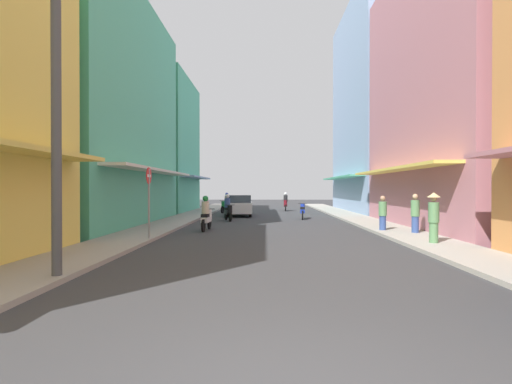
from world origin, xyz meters
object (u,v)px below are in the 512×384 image
object	(u,v)px
motorbike_white	(206,215)
utility_pole	(56,107)
motorbike_black	(228,209)
pedestrian_foreground	(383,214)
pedestrian_midway	(434,216)
motorbike_blue	(303,211)
pedestrian_far	(415,215)
parked_car	(239,205)
motorbike_maroon	(286,203)
street_sign_no_entry	(149,194)
motorbike_green	(226,204)

from	to	relation	value
motorbike_white	utility_pole	size ratio (longest dim) A/B	0.26
motorbike_black	pedestrian_foreground	distance (m)	9.57
pedestrian_midway	motorbike_blue	bearing A→B (deg)	105.26
pedestrian_far	pedestrian_midway	distance (m)	3.07
parked_car	pedestrian_midway	xyz separation A→B (m)	(7.32, -14.35, 0.26)
pedestrian_far	pedestrian_midway	bearing A→B (deg)	-99.87
motorbike_maroon	street_sign_no_entry	world-z (taller)	street_sign_no_entry
motorbike_black	pedestrian_far	distance (m)	10.98
parked_car	pedestrian_foreground	bearing A→B (deg)	-56.47
pedestrian_far	street_sign_no_entry	xyz separation A→B (m)	(-10.20, -2.07, 0.87)
pedestrian_far	utility_pole	world-z (taller)	utility_pole
pedestrian_far	pedestrian_foreground	bearing A→B (deg)	135.09
pedestrian_midway	street_sign_no_entry	xyz separation A→B (m)	(-9.67, 0.95, 0.72)
motorbike_blue	utility_pole	xyz separation A→B (m)	(-6.58, -16.84, 3.06)
pedestrian_far	motorbike_blue	bearing A→B (deg)	113.16
motorbike_white	pedestrian_far	world-z (taller)	pedestrian_far
motorbike_green	street_sign_no_entry	world-z (taller)	street_sign_no_entry
pedestrian_foreground	street_sign_no_entry	bearing A→B (deg)	-161.53
motorbike_blue	pedestrian_foreground	size ratio (longest dim) A/B	1.14
motorbike_blue	street_sign_no_entry	size ratio (longest dim) A/B	0.68
motorbike_blue	pedestrian_midway	xyz separation A→B (m)	(3.19, -11.71, 0.49)
motorbike_green	utility_pole	world-z (taller)	utility_pole
parked_car	pedestrian_midway	size ratio (longest dim) A/B	2.36
pedestrian_far	utility_pole	bearing A→B (deg)	-141.65
street_sign_no_entry	parked_car	bearing A→B (deg)	80.07
motorbike_maroon	pedestrian_midway	distance (m)	21.12
pedestrian_foreground	motorbike_green	bearing A→B (deg)	120.16
motorbike_white	pedestrian_foreground	xyz separation A→B (m)	(7.69, -0.67, 0.09)
motorbike_maroon	pedestrian_foreground	xyz separation A→B (m)	(3.32, -16.75, 0.09)
motorbike_blue	utility_pole	world-z (taller)	utility_pole
pedestrian_far	motorbike_white	bearing A→B (deg)	169.10
motorbike_blue	pedestrian_far	distance (m)	9.46
motorbike_blue	motorbike_maroon	world-z (taller)	motorbike_maroon
pedestrian_far	pedestrian_midway	world-z (taller)	pedestrian_midway
parked_car	street_sign_no_entry	distance (m)	13.64
motorbike_black	pedestrian_midway	distance (m)	12.85
pedestrian_midway	utility_pole	size ratio (longest dim) A/B	0.25
pedestrian_far	utility_pole	xyz separation A→B (m)	(-10.30, -8.15, 2.72)
pedestrian_midway	pedestrian_foreground	size ratio (longest dim) A/B	1.11
motorbike_white	pedestrian_foreground	distance (m)	7.72
motorbike_maroon	utility_pole	xyz separation A→B (m)	(-5.97, -25.90, 2.86)
motorbike_white	motorbike_black	world-z (taller)	same
motorbike_green	pedestrian_foreground	xyz separation A→B (m)	(8.14, -14.00, 0.09)
motorbike_black	parked_car	size ratio (longest dim) A/B	0.42
motorbike_blue	parked_car	world-z (taller)	parked_car
motorbike_white	pedestrian_midway	xyz separation A→B (m)	(8.17, -4.69, 0.29)
motorbike_blue	utility_pole	bearing A→B (deg)	-111.33
pedestrian_foreground	utility_pole	size ratio (longest dim) A/B	0.23
motorbike_maroon	motorbike_white	bearing A→B (deg)	-105.20
pedestrian_midway	pedestrian_foreground	bearing A→B (deg)	96.84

